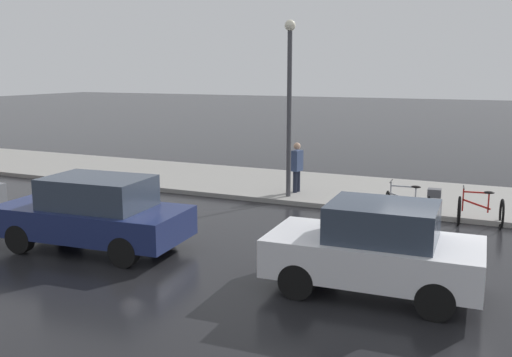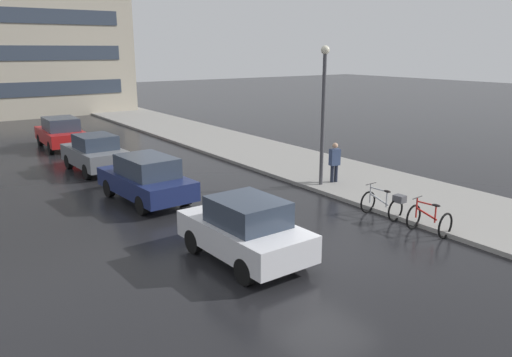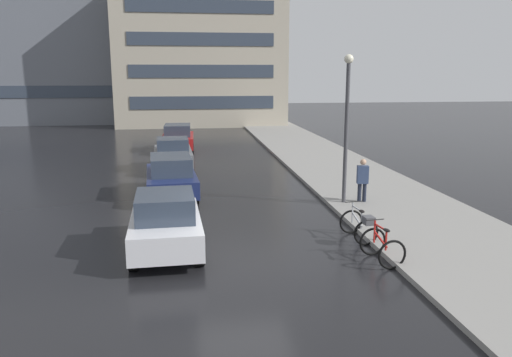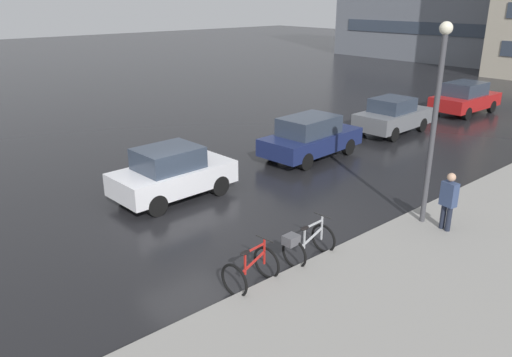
{
  "view_description": "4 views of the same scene",
  "coord_description": "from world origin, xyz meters",
  "px_view_note": "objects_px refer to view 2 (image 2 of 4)",
  "views": [
    {
      "loc": [
        -11.73,
        -1.27,
        3.94
      ],
      "look_at": [
        -0.85,
        3.66,
        1.66
      ],
      "focal_mm": 40.0,
      "sensor_mm": 36.0,
      "label": 1
    },
    {
      "loc": [
        -8.51,
        -9.09,
        5.23
      ],
      "look_at": [
        -0.47,
        2.56,
        1.55
      ],
      "focal_mm": 35.0,
      "sensor_mm": 36.0,
      "label": 2
    },
    {
      "loc": [
        -1.35,
        -12.11,
        4.68
      ],
      "look_at": [
        0.89,
        4.31,
        1.22
      ],
      "focal_mm": 35.0,
      "sensor_mm": 36.0,
      "label": 3
    },
    {
      "loc": [
        10.55,
        -6.7,
        5.92
      ],
      "look_at": [
        0.45,
        2.08,
        1.01
      ],
      "focal_mm": 35.0,
      "sensor_mm": 36.0,
      "label": 4
    }
  ],
  "objects_px": {
    "bicycle_second": "(385,203)",
    "car_navy": "(146,179)",
    "car_grey": "(95,153)",
    "pedestrian": "(335,162)",
    "bicycle_nearest": "(429,220)",
    "car_red": "(61,133)",
    "car_white": "(245,230)",
    "streetlamp": "(323,105)"
  },
  "relations": [
    {
      "from": "bicycle_nearest",
      "to": "pedestrian",
      "type": "relative_size",
      "value": 0.67
    },
    {
      "from": "bicycle_nearest",
      "to": "car_red",
      "type": "distance_m",
      "value": 20.35
    },
    {
      "from": "car_red",
      "to": "car_white",
      "type": "bearing_deg",
      "value": -90.01
    },
    {
      "from": "car_grey",
      "to": "car_red",
      "type": "bearing_deg",
      "value": 88.85
    },
    {
      "from": "bicycle_nearest",
      "to": "streetlamp",
      "type": "bearing_deg",
      "value": 82.33
    },
    {
      "from": "pedestrian",
      "to": "car_white",
      "type": "bearing_deg",
      "value": -149.55
    },
    {
      "from": "streetlamp",
      "to": "bicycle_nearest",
      "type": "bearing_deg",
      "value": -97.67
    },
    {
      "from": "pedestrian",
      "to": "streetlamp",
      "type": "xyz_separation_m",
      "value": [
        -0.67,
        0.02,
        2.24
      ]
    },
    {
      "from": "car_navy",
      "to": "car_grey",
      "type": "relative_size",
      "value": 1.1
    },
    {
      "from": "bicycle_nearest",
      "to": "car_grey",
      "type": "xyz_separation_m",
      "value": [
        -5.57,
        13.21,
        0.4
      ]
    },
    {
      "from": "car_grey",
      "to": "pedestrian",
      "type": "xyz_separation_m",
      "value": [
        6.98,
        -7.72,
        0.15
      ]
    },
    {
      "from": "car_navy",
      "to": "bicycle_nearest",
      "type": "bearing_deg",
      "value": -54.51
    },
    {
      "from": "car_white",
      "to": "pedestrian",
      "type": "xyz_separation_m",
      "value": [
        6.86,
        4.03,
        0.14
      ]
    },
    {
      "from": "car_grey",
      "to": "streetlamp",
      "type": "distance_m",
      "value": 10.24
    },
    {
      "from": "bicycle_second",
      "to": "car_grey",
      "type": "distance_m",
      "value": 12.83
    },
    {
      "from": "car_navy",
      "to": "bicycle_second",
      "type": "bearing_deg",
      "value": -47.66
    },
    {
      "from": "bicycle_nearest",
      "to": "car_red",
      "type": "height_order",
      "value": "car_red"
    },
    {
      "from": "bicycle_second",
      "to": "car_grey",
      "type": "xyz_separation_m",
      "value": [
        -5.58,
        11.55,
        0.32
      ]
    },
    {
      "from": "bicycle_nearest",
      "to": "bicycle_second",
      "type": "distance_m",
      "value": 1.66
    },
    {
      "from": "car_navy",
      "to": "pedestrian",
      "type": "xyz_separation_m",
      "value": [
        6.91,
        -2.21,
        0.14
      ]
    },
    {
      "from": "pedestrian",
      "to": "car_red",
      "type": "bearing_deg",
      "value": 115.91
    },
    {
      "from": "car_white",
      "to": "bicycle_nearest",
      "type": "bearing_deg",
      "value": -15.06
    },
    {
      "from": "pedestrian",
      "to": "streetlamp",
      "type": "bearing_deg",
      "value": 178.52
    },
    {
      "from": "car_white",
      "to": "pedestrian",
      "type": "distance_m",
      "value": 7.95
    },
    {
      "from": "pedestrian",
      "to": "streetlamp",
      "type": "relative_size",
      "value": 0.32
    },
    {
      "from": "bicycle_second",
      "to": "car_white",
      "type": "xyz_separation_m",
      "value": [
        -5.46,
        -0.2,
        0.33
      ]
    },
    {
      "from": "bicycle_second",
      "to": "car_grey",
      "type": "bearing_deg",
      "value": 115.79
    },
    {
      "from": "car_red",
      "to": "car_grey",
      "type": "bearing_deg",
      "value": -91.15
    },
    {
      "from": "bicycle_second",
      "to": "car_navy",
      "type": "height_order",
      "value": "car_navy"
    },
    {
      "from": "bicycle_second",
      "to": "car_navy",
      "type": "xyz_separation_m",
      "value": [
        -5.51,
        6.04,
        0.34
      ]
    },
    {
      "from": "bicycle_nearest",
      "to": "streetlamp",
      "type": "xyz_separation_m",
      "value": [
        0.74,
        5.51,
        2.79
      ]
    },
    {
      "from": "bicycle_second",
      "to": "car_red",
      "type": "distance_m",
      "value": 18.76
    },
    {
      "from": "car_white",
      "to": "streetlamp",
      "type": "bearing_deg",
      "value": 33.2
    },
    {
      "from": "bicycle_second",
      "to": "car_white",
      "type": "bearing_deg",
      "value": -177.95
    },
    {
      "from": "car_red",
      "to": "pedestrian",
      "type": "distance_m",
      "value": 15.68
    },
    {
      "from": "car_red",
      "to": "pedestrian",
      "type": "relative_size",
      "value": 2.49
    },
    {
      "from": "car_grey",
      "to": "car_navy",
      "type": "bearing_deg",
      "value": -89.22
    },
    {
      "from": "bicycle_nearest",
      "to": "car_grey",
      "type": "bearing_deg",
      "value": 112.85
    },
    {
      "from": "bicycle_second",
      "to": "car_red",
      "type": "xyz_separation_m",
      "value": [
        -5.45,
        17.94,
        0.35
      ]
    },
    {
      "from": "car_red",
      "to": "pedestrian",
      "type": "height_order",
      "value": "pedestrian"
    },
    {
      "from": "pedestrian",
      "to": "bicycle_second",
      "type": "bearing_deg",
      "value": -110.03
    },
    {
      "from": "bicycle_second",
      "to": "car_red",
      "type": "height_order",
      "value": "car_red"
    }
  ]
}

